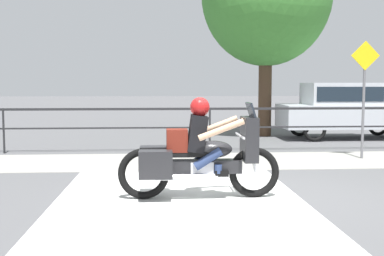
# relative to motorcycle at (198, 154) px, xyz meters

# --- Properties ---
(ground_plane) EXTENTS (120.00, 120.00, 0.00)m
(ground_plane) POSITION_rel_motorcycle_xyz_m (0.69, 0.04, -0.67)
(ground_plane) COLOR #565659
(sidewalk_band) EXTENTS (44.00, 2.40, 0.01)m
(sidewalk_band) POSITION_rel_motorcycle_xyz_m (0.69, 3.44, -0.67)
(sidewalk_band) COLOR #99968E
(sidewalk_band) RESTS_ON ground
(crosswalk_band) EXTENTS (3.66, 6.00, 0.01)m
(crosswalk_band) POSITION_rel_motorcycle_xyz_m (-0.29, -0.16, -0.67)
(crosswalk_band) COLOR silver
(crosswalk_band) RESTS_ON ground
(fence_railing) EXTENTS (36.00, 0.05, 1.12)m
(fence_railing) POSITION_rel_motorcycle_xyz_m (0.69, 4.97, 0.21)
(fence_railing) COLOR #232326
(fence_railing) RESTS_ON ground
(motorcycle) EXTENTS (2.42, 0.76, 1.52)m
(motorcycle) POSITION_rel_motorcycle_xyz_m (0.00, 0.00, 0.00)
(motorcycle) COLOR black
(motorcycle) RESTS_ON ground
(parked_car) EXTENTS (4.27, 1.68, 1.74)m
(parked_car) POSITION_rel_motorcycle_xyz_m (5.24, 7.58, 0.31)
(parked_car) COLOR #B7BCC4
(parked_car) RESTS_ON ground
(street_sign) EXTENTS (0.66, 0.06, 2.67)m
(street_sign) POSITION_rel_motorcycle_xyz_m (4.06, 3.55, 0.97)
(street_sign) COLOR slate
(street_sign) RESTS_ON ground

